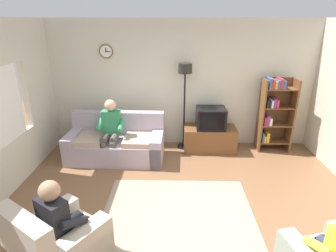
# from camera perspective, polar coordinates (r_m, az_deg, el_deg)

# --- Properties ---
(ground_plane) EXTENTS (12.00, 12.00, 0.00)m
(ground_plane) POSITION_cam_1_polar(r_m,az_deg,el_deg) (4.19, 3.36, -18.26)
(ground_plane) COLOR brown
(back_wall_assembly) EXTENTS (6.20, 0.17, 2.70)m
(back_wall_assembly) POSITION_cam_1_polar(r_m,az_deg,el_deg) (6.04, 2.82, 8.60)
(back_wall_assembly) COLOR beige
(back_wall_assembly) RESTS_ON ground_plane
(couch) EXTENTS (1.93, 0.94, 0.90)m
(couch) POSITION_cam_1_polar(r_m,az_deg,el_deg) (5.69, -10.67, -3.63)
(couch) COLOR #A899A8
(couch) RESTS_ON ground_plane
(tv_stand) EXTENTS (1.10, 0.56, 0.51)m
(tv_stand) POSITION_cam_1_polar(r_m,az_deg,el_deg) (6.04, 8.56, -2.55)
(tv_stand) COLOR brown
(tv_stand) RESTS_ON ground_plane
(tv) EXTENTS (0.60, 0.49, 0.44)m
(tv) POSITION_cam_1_polar(r_m,az_deg,el_deg) (5.85, 8.84, 1.64)
(tv) COLOR black
(tv) RESTS_ON tv_stand
(bookshelf) EXTENTS (0.68, 0.36, 1.58)m
(bookshelf) POSITION_cam_1_polar(r_m,az_deg,el_deg) (6.21, 21.03, 2.71)
(bookshelf) COLOR brown
(bookshelf) RESTS_ON ground_plane
(floor_lamp) EXTENTS (0.28, 0.28, 1.85)m
(floor_lamp) POSITION_cam_1_polar(r_m,az_deg,el_deg) (5.72, 3.50, 8.90)
(floor_lamp) COLOR black
(floor_lamp) RESTS_ON ground_plane
(armchair_near_window) EXTENTS (1.15, 1.18, 0.90)m
(armchair_near_window) POSITION_cam_1_polar(r_m,az_deg,el_deg) (3.59, -21.65, -21.93)
(armchair_near_window) COLOR #BCAD99
(armchair_near_window) RESTS_ON ground_plane
(area_rug) EXTENTS (2.20, 1.70, 0.01)m
(area_rug) POSITION_cam_1_polar(r_m,az_deg,el_deg) (4.26, 2.05, -17.41)
(area_rug) COLOR gray
(area_rug) RESTS_ON ground_plane
(person_on_couch) EXTENTS (0.52, 0.54, 1.24)m
(person_on_couch) POSITION_cam_1_polar(r_m,az_deg,el_deg) (5.45, -11.79, -0.41)
(person_on_couch) COLOR #338C59
(person_on_couch) RESTS_ON ground_plane
(person_in_left_armchair) EXTENTS (0.61, 0.64, 1.12)m
(person_in_left_armchair) POSITION_cam_1_polar(r_m,az_deg,el_deg) (3.43, -21.11, -17.34)
(person_in_left_armchair) COLOR black
(person_in_left_armchair) RESTS_ON ground_plane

